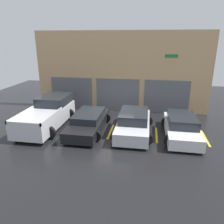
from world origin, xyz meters
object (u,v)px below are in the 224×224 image
van_right (89,122)px  pickup_truck (48,114)px  sedan_side (134,123)px  sedan_white (181,127)px

van_right → pickup_truck: bearing=175.0°
pickup_truck → sedan_side: 5.51m
pickup_truck → van_right: pickup_truck is taller
pickup_truck → sedan_side: (5.50, -0.24, -0.19)m
sedan_side → pickup_truck: bearing=177.5°
pickup_truck → sedan_white: pickup_truck is taller
sedan_white → sedan_side: (-2.75, -0.00, 0.05)m
sedan_side → van_right: bearing=-180.0°
pickup_truck → van_right: bearing=-5.0°
sedan_side → van_right: 2.75m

